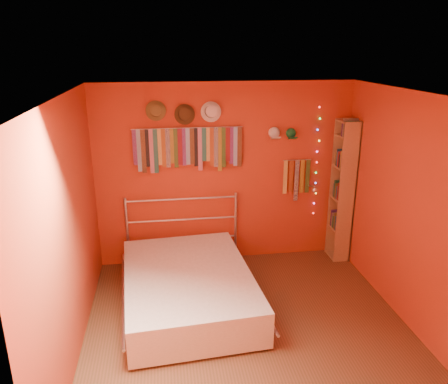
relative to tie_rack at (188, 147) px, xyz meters
name	(u,v)px	position (x,y,z in m)	size (l,w,h in m)	color
ground	(249,330)	(0.50, -1.68, -1.67)	(3.50, 3.50, 0.00)	#543A1C
back_wall	(225,175)	(0.50, 0.07, -0.42)	(3.50, 0.02, 2.50)	#A43C1A
right_wall	(414,214)	(2.25, -1.68, -0.42)	(0.02, 3.50, 2.50)	#A43C1A
left_wall	(68,234)	(-1.25, -1.68, -0.42)	(0.02, 3.50, 2.50)	#A43C1A
ceiling	(254,96)	(0.50, -1.68, 0.83)	(3.50, 3.50, 0.02)	white
tie_rack	(188,147)	(0.00, 0.00, 0.00)	(1.45, 0.03, 0.60)	silver
small_tie_rack	(297,177)	(1.50, 0.00, -0.47)	(0.40, 0.03, 0.59)	silver
fedora_olive	(156,110)	(-0.39, -0.03, 0.49)	(0.26, 0.14, 0.25)	brown
fedora_brown	(185,114)	(-0.03, -0.03, 0.43)	(0.26, 0.14, 0.26)	#412D17
fedora_white	(211,112)	(0.31, -0.03, 0.46)	(0.27, 0.14, 0.26)	silver
cap_white	(274,133)	(1.16, 0.01, 0.15)	(0.17, 0.21, 0.17)	white
cap_green	(291,133)	(1.39, 0.01, 0.14)	(0.16, 0.20, 0.16)	#176733
fairy_lights	(317,162)	(1.79, 0.03, -0.28)	(0.06, 0.02, 1.55)	#FF3333
reading_lamp	(313,189)	(1.69, -0.19, -0.60)	(0.08, 0.33, 0.10)	silver
bookshelf	(345,190)	(2.16, -0.15, -0.65)	(0.25, 0.34, 2.00)	#956543
bed	(188,287)	(-0.11, -1.09, -1.43)	(1.68, 2.15, 1.01)	silver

